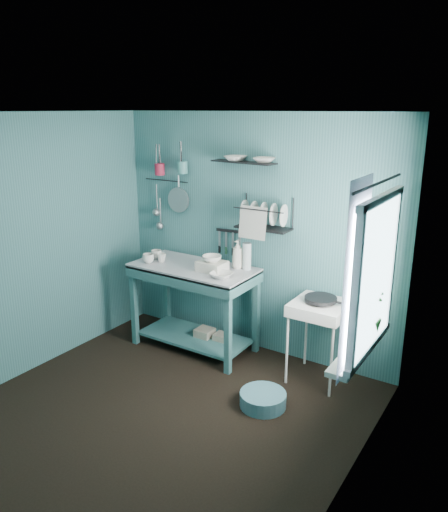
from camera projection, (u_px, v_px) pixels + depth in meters
The scene contains 35 objects.
floor at pixel (166, 410), 4.35m from camera, with size 3.20×3.20×0.00m, color black.
ceiling at pixel (155, 112), 3.63m from camera, with size 3.20×3.20×0.00m, color silver.
wall_back at pixel (254, 236), 5.20m from camera, with size 3.20×3.20×0.00m, color #336569.
wall_left at pixel (33, 246), 4.82m from camera, with size 3.00×3.00×0.00m, color #336569.
wall_right at pixel (357, 318), 3.16m from camera, with size 3.00×3.00×0.00m, color #336569.
work_counter at pixel (194, 307), 5.37m from camera, with size 1.32×0.66×0.93m, color #2E5F61.
mug_left at pixel (148, 258), 5.34m from camera, with size 0.12×0.12×0.10m, color silver.
mug_mid at pixel (162, 258), 5.37m from camera, with size 0.10×0.10×0.09m, color silver.
mug_right at pixel (157, 255), 5.48m from camera, with size 0.12×0.12×0.10m, color silver.
wash_tub at pixel (212, 266), 5.07m from camera, with size 0.28×0.22×0.10m, color beige.
tub_bowl at pixel (212, 259), 5.05m from camera, with size 0.20×0.20×0.06m, color silver.
soap_bottle at pixel (237, 254), 5.13m from camera, with size 0.12×0.12×0.30m, color beige.
water_bottle at pixel (247, 256), 5.10m from camera, with size 0.09×0.09×0.28m, color silver.
counter_bowl at pixel (221, 275), 4.87m from camera, with size 0.22×0.22×0.05m, color silver.
hotplate_stand at pixel (318, 342), 4.73m from camera, with size 0.50×0.50×0.80m, color silver.
frying_pan at pixel (321, 299), 4.61m from camera, with size 0.30×0.30×0.04m, color black.
knife_strip at pixel (230, 231), 5.31m from camera, with size 0.32×0.02×0.03m, color black.
dish_rack at pixel (264, 213), 4.92m from camera, with size 0.55×0.24×0.32m, color black.
upper_shelf at pixel (243, 162), 4.94m from camera, with size 0.70×0.18×0.01m, color black.
shelf_bowl_left at pixel (236, 155), 4.97m from camera, with size 0.21×0.21×0.05m, color silver.
shelf_bowl_right at pixel (264, 163), 4.82m from camera, with size 0.20×0.20×0.05m, color silver.
utensil_cup_magenta at pixel (160, 169), 5.57m from camera, with size 0.11×0.11×0.13m, color #A11D38.
utensil_cup_teal at pixel (183, 167), 5.39m from camera, with size 0.11×0.11×0.13m, color teal.
colander at pixel (178, 200), 5.56m from camera, with size 0.28×0.28×0.03m, color #95989C.
ladle_outer at pixel (157, 197), 5.74m from camera, with size 0.01×0.01×0.30m, color #95989C.
ladle_inner at pixel (160, 211), 5.76m from camera, with size 0.01×0.01×0.30m, color #95989C.
hook_rail at pixel (166, 181), 5.62m from camera, with size 0.01×0.01×0.60m, color black.
window_glass at pixel (377, 276), 3.49m from camera, with size 1.10×1.10×0.00m, color white.
windowsill at pixel (359, 349), 3.70m from camera, with size 0.16×0.95×0.04m, color silver.
curtain at pixel (355, 280), 3.26m from camera, with size 1.35×1.35×0.00m, color white.
curtain_rod at pixel (379, 183), 3.32m from camera, with size 0.02×0.02×1.05m, color black.
potted_plant at pixel (364, 312), 3.75m from camera, with size 0.26×0.26×0.46m, color #335E25.
storage_tin_large at pixel (205, 338), 5.46m from camera, with size 0.18×0.18×0.22m, color gray.
storage_tin_small at pixel (222, 342), 5.38m from camera, with size 0.15×0.15×0.20m, color gray.
floor_basin at pixel (263, 399), 4.39m from camera, with size 0.41×0.41×0.13m, color teal.
Camera 1 is at (2.47, -2.91, 2.53)m, focal length 35.00 mm.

